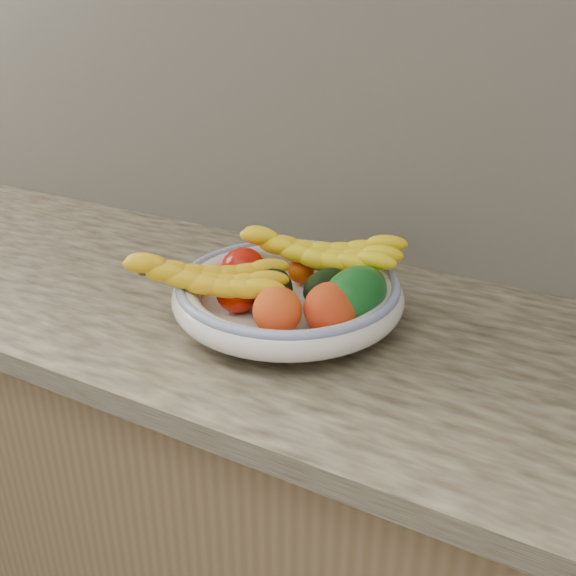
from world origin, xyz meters
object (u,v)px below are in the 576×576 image
Objects in this scene: banana_bunch_back at (319,257)px; banana_bunch_front at (206,282)px; fruit_bowl at (288,294)px; green_mango at (354,295)px.

banana_bunch_back is 0.21m from banana_bunch_front.
fruit_bowl is 1.37× the size of banana_bunch_front.
banana_bunch_back reaches higher than banana_bunch_front.
green_mango is (0.12, -0.00, 0.03)m from fruit_bowl.
green_mango is at bearing -5.10° from banana_bunch_front.
banana_bunch_back is (-0.11, 0.09, 0.01)m from green_mango.
banana_bunch_front reaches higher than fruit_bowl.
fruit_bowl is at bearing -108.50° from banana_bunch_back.
fruit_bowl is 0.09m from banana_bunch_back.
green_mango is at bearing -47.61° from banana_bunch_back.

